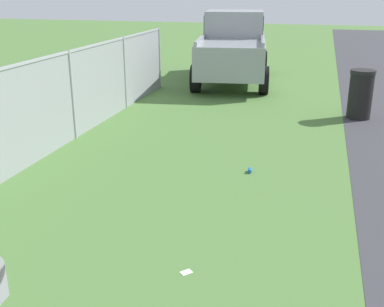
% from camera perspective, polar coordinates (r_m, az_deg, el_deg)
% --- Properties ---
extents(pickup_truck, '(5.11, 2.63, 2.09)m').
position_cam_1_polar(pickup_truck, '(14.91, 5.00, 12.84)').
color(pickup_truck, '#93999E').
rests_on(pickup_truck, ground).
extents(trash_bin, '(0.54, 0.54, 1.08)m').
position_cam_1_polar(trash_bin, '(11.20, 19.57, 6.71)').
color(trash_bin, black).
rests_on(trash_bin, ground).
extents(fence_section, '(12.86, 0.07, 1.69)m').
position_cam_1_polar(fence_section, '(8.25, -18.47, 5.22)').
color(fence_section, '#9EA3A8').
rests_on(fence_section, ground).
extents(litter_can_far_scatter, '(0.12, 0.07, 0.07)m').
position_cam_1_polar(litter_can_far_scatter, '(7.61, 6.95, -2.03)').
color(litter_can_far_scatter, blue).
rests_on(litter_can_far_scatter, ground).
extents(litter_wrapper_by_mailbox, '(0.15, 0.14, 0.01)m').
position_cam_1_polar(litter_wrapper_by_mailbox, '(5.07, -0.69, -14.04)').
color(litter_wrapper_by_mailbox, silver).
rests_on(litter_wrapper_by_mailbox, ground).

